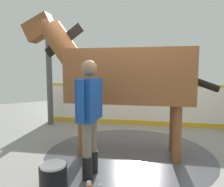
% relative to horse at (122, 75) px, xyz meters
% --- Properties ---
extents(ground_plane, '(16.00, 16.00, 0.02)m').
position_rel_horse_xyz_m(ground_plane, '(0.38, 0.02, -1.48)').
color(ground_plane, gray).
extents(wet_patch, '(3.12, 3.12, 0.00)m').
position_rel_horse_xyz_m(wet_patch, '(0.09, 0.10, -1.47)').
color(wet_patch, '#4C4C54').
rests_on(wet_patch, ground).
extents(barrier_wall, '(3.69, 4.04, 1.17)m').
position_rel_horse_xyz_m(barrier_wall, '(-1.50, 1.55, -0.93)').
color(barrier_wall, white).
rests_on(barrier_wall, ground).
extents(roof_post_near, '(0.16, 0.16, 2.69)m').
position_rel_horse_xyz_m(roof_post_near, '(-2.82, -0.57, -0.13)').
color(roof_post_near, '#4C4C51').
rests_on(roof_post_near, ground).
extents(horse, '(2.58, 2.81, 2.64)m').
position_rel_horse_xyz_m(horse, '(0.00, 0.00, 0.00)').
color(horse, brown).
rests_on(horse, ground).
extents(handler, '(0.49, 0.53, 1.70)m').
position_rel_horse_xyz_m(handler, '(0.52, -0.91, -0.49)').
color(handler, black).
rests_on(handler, ground).
extents(wash_bucket, '(0.37, 0.37, 0.33)m').
position_rel_horse_xyz_m(wash_bucket, '(0.57, -1.48, -1.31)').
color(wash_bucket, black).
rests_on(wash_bucket, ground).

